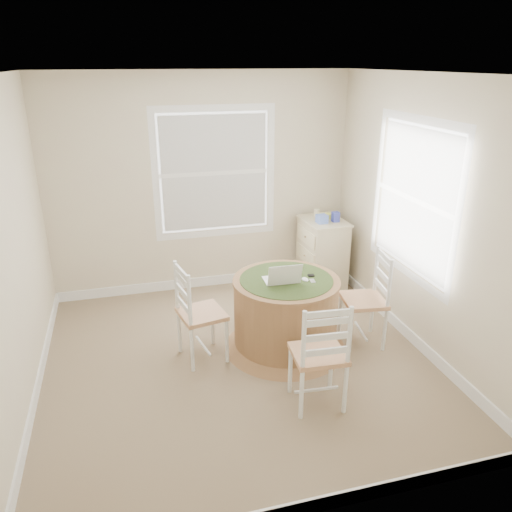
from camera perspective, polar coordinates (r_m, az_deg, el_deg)
name	(u,v)px	position (r m, az deg, el deg)	size (l,w,h in m)	color
room	(251,226)	(4.50, -0.62, 3.42)	(3.64, 3.64, 2.64)	#8E755A
round_table	(286,311)	(4.93, 3.40, -6.24)	(1.21, 1.21, 0.74)	#895F3D
chair_left	(202,313)	(4.75, -6.22, -6.52)	(0.42, 0.40, 0.95)	white
chair_near	(318,353)	(4.16, 7.14, -10.98)	(0.42, 0.40, 0.95)	white
chair_right	(364,300)	(5.08, 12.20, -4.92)	(0.42, 0.40, 0.95)	white
laptop	(282,279)	(4.72, 2.97, -2.63)	(0.33, 0.29, 0.23)	white
mouse	(305,280)	(4.78, 5.63, -2.70)	(0.06, 0.09, 0.03)	white
phone	(312,281)	(4.76, 6.46, -2.90)	(0.04, 0.09, 0.02)	#B7BABF
keys	(311,276)	(4.87, 6.30, -2.28)	(0.06, 0.05, 0.03)	black
corner_chest	(322,253)	(6.32, 7.54, 0.37)	(0.53, 0.67, 0.87)	beige
tissue_box	(322,219)	(6.03, 7.51, 4.19)	(0.12, 0.12, 0.10)	#5D7CD6
box_yellow	(325,216)	(6.23, 7.90, 4.54)	(0.15, 0.10, 0.06)	#DBE651
box_blue	(337,217)	(6.11, 9.24, 4.41)	(0.08, 0.08, 0.12)	#363FA4
cup_cream	(316,212)	(6.31, 6.86, 4.96)	(0.07, 0.07, 0.09)	beige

